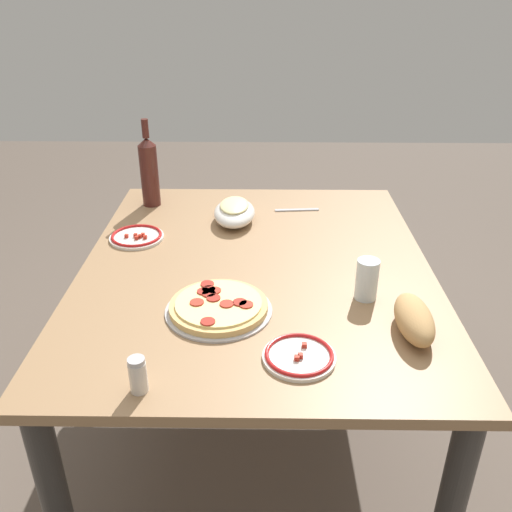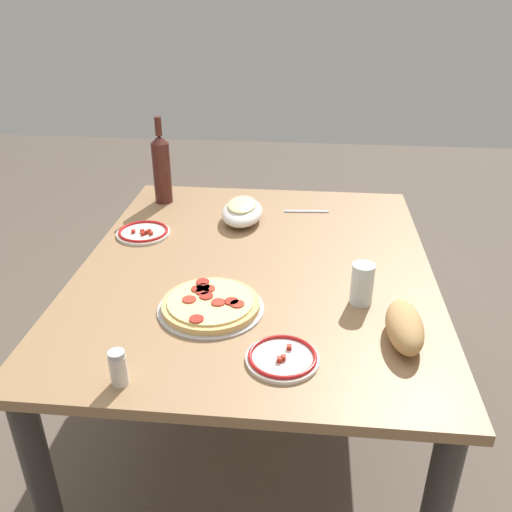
% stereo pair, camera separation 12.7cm
% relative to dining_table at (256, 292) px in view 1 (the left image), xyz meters
% --- Properties ---
extents(ground_plane, '(8.00, 8.00, 0.00)m').
position_rel_dining_table_xyz_m(ground_plane, '(0.00, 0.00, -0.63)').
color(ground_plane, brown).
rests_on(ground_plane, ground).
extents(dining_table, '(1.33, 1.09, 0.74)m').
position_rel_dining_table_xyz_m(dining_table, '(0.00, 0.00, 0.00)').
color(dining_table, '#93704C').
rests_on(dining_table, ground).
extents(pepperoni_pizza, '(0.29, 0.29, 0.03)m').
position_rel_dining_table_xyz_m(pepperoni_pizza, '(0.27, -0.10, 0.12)').
color(pepperoni_pizza, '#B7B7BC').
rests_on(pepperoni_pizza, dining_table).
extents(baked_pasta_dish, '(0.24, 0.15, 0.08)m').
position_rel_dining_table_xyz_m(baked_pasta_dish, '(-0.33, -0.08, 0.14)').
color(baked_pasta_dish, white).
rests_on(baked_pasta_dish, dining_table).
extents(wine_bottle, '(0.07, 0.07, 0.34)m').
position_rel_dining_table_xyz_m(wine_bottle, '(-0.49, -0.42, 0.24)').
color(wine_bottle, '#471E19').
rests_on(wine_bottle, dining_table).
extents(water_glass, '(0.06, 0.06, 0.12)m').
position_rel_dining_table_xyz_m(water_glass, '(0.19, 0.31, 0.16)').
color(water_glass, silver).
rests_on(water_glass, dining_table).
extents(side_plate_near, '(0.19, 0.19, 0.02)m').
position_rel_dining_table_xyz_m(side_plate_near, '(-0.18, -0.42, 0.11)').
color(side_plate_near, white).
rests_on(side_plate_near, dining_table).
extents(side_plate_far, '(0.18, 0.18, 0.02)m').
position_rel_dining_table_xyz_m(side_plate_far, '(0.47, 0.11, 0.11)').
color(side_plate_far, white).
rests_on(side_plate_far, dining_table).
extents(bread_loaf, '(0.22, 0.09, 0.08)m').
position_rel_dining_table_xyz_m(bread_loaf, '(0.36, 0.41, 0.14)').
color(bread_loaf, tan).
rests_on(bread_loaf, dining_table).
extents(spice_shaker, '(0.04, 0.04, 0.09)m').
position_rel_dining_table_xyz_m(spice_shaker, '(0.59, -0.25, 0.15)').
color(spice_shaker, silver).
rests_on(spice_shaker, dining_table).
extents(fork_right, '(0.03, 0.17, 0.00)m').
position_rel_dining_table_xyz_m(fork_right, '(-0.44, 0.15, 0.11)').
color(fork_right, '#B7B7BC').
rests_on(fork_right, dining_table).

